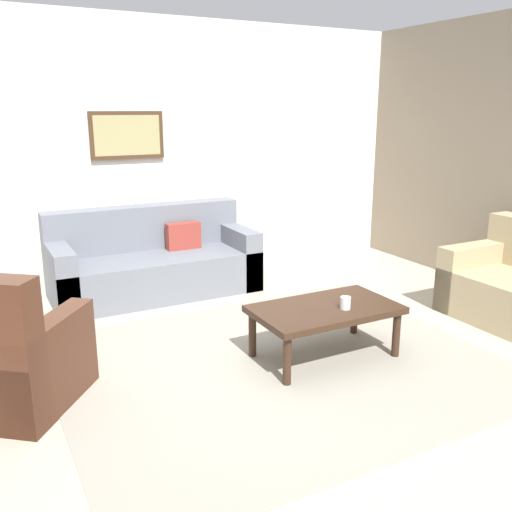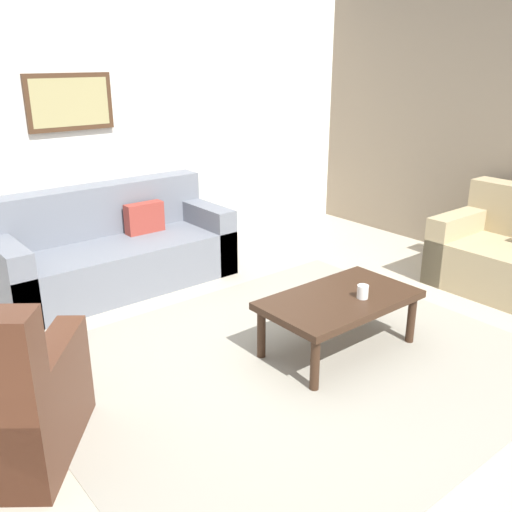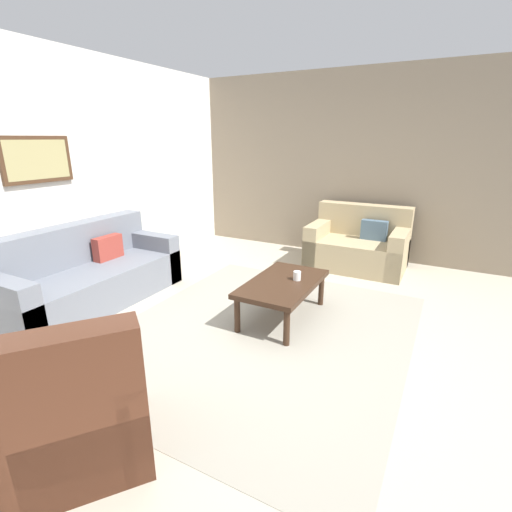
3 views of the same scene
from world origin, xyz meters
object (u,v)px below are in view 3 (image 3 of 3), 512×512
(coffee_table, at_px, (283,286))
(couch_main, at_px, (86,277))
(couch_loveseat, at_px, (359,246))
(framed_artwork, at_px, (37,160))
(cup, at_px, (297,276))
(armchair_leather, at_px, (71,418))

(coffee_table, bearing_deg, couch_main, 107.48)
(couch_loveseat, relative_size, framed_artwork, 1.75)
(couch_loveseat, xyz_separation_m, cup, (-1.95, 0.19, 0.16))
(couch_main, distance_m, couch_loveseat, 3.68)
(couch_main, height_order, couch_loveseat, same)
(armchair_leather, xyz_separation_m, framed_artwork, (1.48, 2.24, 1.29))
(coffee_table, distance_m, cup, 0.18)
(couch_loveseat, bearing_deg, coffee_table, 171.59)
(couch_main, height_order, framed_artwork, framed_artwork)
(couch_loveseat, bearing_deg, armchair_leather, 171.77)
(armchair_leather, height_order, framed_artwork, framed_artwork)
(armchair_leather, bearing_deg, couch_loveseat, -8.23)
(couch_main, relative_size, cup, 21.97)
(couch_main, distance_m, cup, 2.41)
(armchair_leather, xyz_separation_m, cup, (2.34, -0.43, 0.15))
(cup, relative_size, framed_artwork, 0.12)
(armchair_leather, bearing_deg, coffee_table, -8.06)
(couch_main, bearing_deg, cup, -71.01)
(couch_loveseat, xyz_separation_m, framed_artwork, (-2.82, 2.86, 1.30))
(couch_main, distance_m, framed_artwork, 1.36)
(couch_loveseat, relative_size, armchair_leather, 1.20)
(armchair_leather, bearing_deg, framed_artwork, 56.58)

